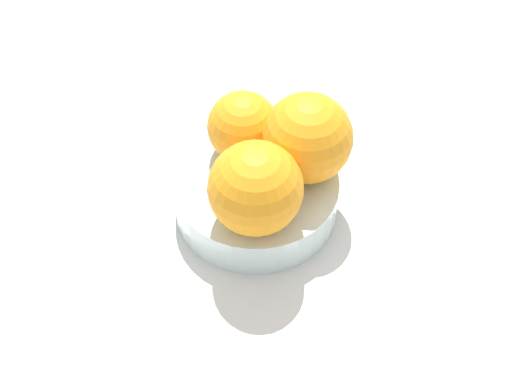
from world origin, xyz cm
name	(u,v)px	position (x,y,z in cm)	size (l,w,h in cm)	color
ground_plane	(256,215)	(0.00, 0.00, -1.00)	(110.00, 110.00, 2.00)	silver
fruit_bowl	(256,195)	(0.00, 0.00, 1.74)	(14.26, 14.26, 3.68)	silver
orange_in_bowl_0	(255,188)	(-3.82, 1.27, 7.48)	(7.60, 7.60, 7.60)	orange
orange_in_bowl_1	(305,134)	(0.45, -4.42, 7.52)	(7.68, 7.68, 7.68)	orange
orange_in_bowl_2	(238,128)	(3.61, 0.46, 6.76)	(6.17, 6.17, 6.17)	orange
side_plate	(75,380)	(-11.74, 17.88, 0.40)	(16.15, 16.15, 0.80)	white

